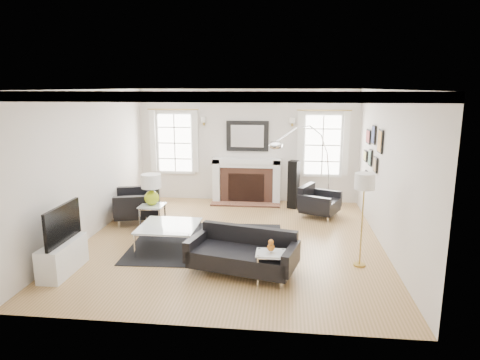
# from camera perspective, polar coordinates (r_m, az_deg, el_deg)

# --- Properties ---
(floor) EXTENTS (6.00, 6.00, 0.00)m
(floor) POSITION_cam_1_polar(r_m,az_deg,el_deg) (8.17, -1.00, -8.05)
(floor) COLOR olive
(floor) RESTS_ON ground
(back_wall) EXTENTS (5.50, 0.04, 2.80)m
(back_wall) POSITION_cam_1_polar(r_m,az_deg,el_deg) (10.74, 1.01, 4.59)
(back_wall) COLOR silver
(back_wall) RESTS_ON floor
(front_wall) EXTENTS (5.50, 0.04, 2.80)m
(front_wall) POSITION_cam_1_polar(r_m,az_deg,el_deg) (4.92, -5.51, -4.82)
(front_wall) COLOR silver
(front_wall) RESTS_ON floor
(left_wall) EXTENTS (0.04, 6.00, 2.80)m
(left_wall) POSITION_cam_1_polar(r_m,az_deg,el_deg) (8.59, -19.56, 1.92)
(left_wall) COLOR silver
(left_wall) RESTS_ON floor
(right_wall) EXTENTS (0.04, 6.00, 2.80)m
(right_wall) POSITION_cam_1_polar(r_m,az_deg,el_deg) (7.94, 19.07, 1.14)
(right_wall) COLOR silver
(right_wall) RESTS_ON floor
(ceiling) EXTENTS (5.50, 6.00, 0.02)m
(ceiling) POSITION_cam_1_polar(r_m,az_deg,el_deg) (7.66, -1.08, 11.98)
(ceiling) COLOR white
(ceiling) RESTS_ON back_wall
(crown_molding) EXTENTS (5.50, 6.00, 0.12)m
(crown_molding) POSITION_cam_1_polar(r_m,az_deg,el_deg) (7.66, -1.07, 11.53)
(crown_molding) COLOR white
(crown_molding) RESTS_ON back_wall
(fireplace) EXTENTS (1.70, 0.69, 1.11)m
(fireplace) POSITION_cam_1_polar(r_m,az_deg,el_deg) (10.69, 0.89, -0.13)
(fireplace) COLOR white
(fireplace) RESTS_ON floor
(mantel_mirror) EXTENTS (1.05, 0.07, 0.75)m
(mantel_mirror) POSITION_cam_1_polar(r_m,az_deg,el_deg) (10.67, 0.99, 5.88)
(mantel_mirror) COLOR black
(mantel_mirror) RESTS_ON back_wall
(window_left) EXTENTS (1.24, 0.15, 1.62)m
(window_left) POSITION_cam_1_polar(r_m,az_deg,el_deg) (11.01, -8.68, 4.94)
(window_left) COLOR white
(window_left) RESTS_ON back_wall
(window_right) EXTENTS (1.24, 0.15, 1.62)m
(window_right) POSITION_cam_1_polar(r_m,az_deg,el_deg) (10.67, 10.96, 4.63)
(window_right) COLOR white
(window_right) RESTS_ON back_wall
(gallery_wall) EXTENTS (0.04, 1.73, 1.29)m
(gallery_wall) POSITION_cam_1_polar(r_m,az_deg,el_deg) (9.16, 17.20, 3.53)
(gallery_wall) COLOR black
(gallery_wall) RESTS_ON right_wall
(tv_unit) EXTENTS (0.35, 1.00, 1.09)m
(tv_unit) POSITION_cam_1_polar(r_m,az_deg,el_deg) (7.27, -22.56, -8.92)
(tv_unit) COLOR white
(tv_unit) RESTS_ON floor
(area_rug) EXTENTS (2.84, 2.41, 0.01)m
(area_rug) POSITION_cam_1_polar(r_m,az_deg,el_deg) (8.07, -4.30, -8.32)
(area_rug) COLOR black
(area_rug) RESTS_ON floor
(sofa) EXTENTS (1.81, 1.15, 0.55)m
(sofa) POSITION_cam_1_polar(r_m,az_deg,el_deg) (6.77, 0.44, -9.79)
(sofa) COLOR black
(sofa) RESTS_ON floor
(armchair_left) EXTENTS (1.16, 1.24, 0.70)m
(armchair_left) POSITION_cam_1_polar(r_m,az_deg,el_deg) (9.47, -13.14, -3.05)
(armchair_left) COLOR black
(armchair_left) RESTS_ON floor
(armchair_right) EXTENTS (1.02, 1.07, 0.57)m
(armchair_right) POSITION_cam_1_polar(r_m,az_deg,el_deg) (9.72, 10.31, -2.97)
(armchair_right) COLOR black
(armchair_right) RESTS_ON floor
(coffee_table) EXTENTS (1.01, 1.01, 0.45)m
(coffee_table) POSITION_cam_1_polar(r_m,az_deg,el_deg) (7.72, -9.46, -6.18)
(coffee_table) COLOR silver
(coffee_table) RESTS_ON floor
(side_table_left) EXTENTS (0.48, 0.48, 0.53)m
(side_table_left) POSITION_cam_1_polar(r_m,az_deg,el_deg) (8.79, -11.61, -3.94)
(side_table_left) COLOR silver
(side_table_left) RESTS_ON floor
(nesting_table) EXTENTS (0.43, 0.37, 0.48)m
(nesting_table) POSITION_cam_1_polar(r_m,az_deg,el_deg) (6.39, 4.11, -10.54)
(nesting_table) COLOR silver
(nesting_table) RESTS_ON floor
(gourd_lamp) EXTENTS (0.39, 0.39, 0.63)m
(gourd_lamp) POSITION_cam_1_polar(r_m,az_deg,el_deg) (8.68, -11.74, -0.98)
(gourd_lamp) COLOR #ADC318
(gourd_lamp) RESTS_ON side_table_left
(orange_vase) EXTENTS (0.11, 0.11, 0.18)m
(orange_vase) POSITION_cam_1_polar(r_m,az_deg,el_deg) (6.31, 4.14, -8.78)
(orange_vase) COLOR #B76217
(orange_vase) RESTS_ON nesting_table
(arc_floor_lamp) EXTENTS (1.48, 1.37, 2.10)m
(arc_floor_lamp) POSITION_cam_1_polar(r_m,az_deg,el_deg) (9.55, 8.48, 1.85)
(arc_floor_lamp) COLOR white
(arc_floor_lamp) RESTS_ON floor
(stick_floor_lamp) EXTENTS (0.31, 0.31, 1.53)m
(stick_floor_lamp) POSITION_cam_1_polar(r_m,az_deg,el_deg) (6.94, 16.25, -0.80)
(stick_floor_lamp) COLOR #AB8C3B
(stick_floor_lamp) RESTS_ON floor
(speaker_tower) EXTENTS (0.30, 0.30, 1.15)m
(speaker_tower) POSITION_cam_1_polar(r_m,az_deg,el_deg) (10.24, 7.15, -0.60)
(speaker_tower) COLOR black
(speaker_tower) RESTS_ON floor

